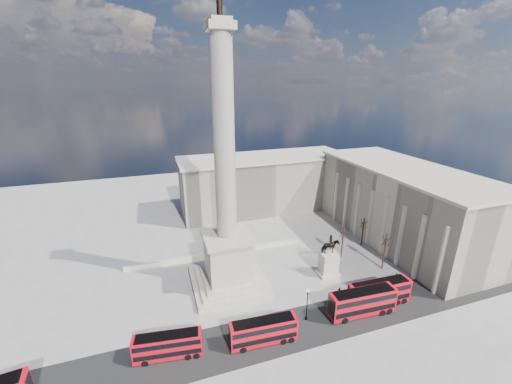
{
  "coord_description": "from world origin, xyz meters",
  "views": [
    {
      "loc": [
        -11.45,
        -46.32,
        37.59
      ],
      "look_at": [
        4.52,
        1.6,
        19.81
      ],
      "focal_mm": 22.0,
      "sensor_mm": 36.0,
      "label": 1
    }
  ],
  "objects_px": {
    "red_bus_c": "(363,302)",
    "pedestrian_crossing": "(340,291)",
    "red_bus_a": "(168,345)",
    "pedestrian_standing": "(396,276)",
    "equestrian_statue": "(329,261)",
    "red_bus_d": "(379,293)",
    "victorian_lamp": "(307,302)",
    "nelsons_column": "(227,224)",
    "pedestrian_walking": "(368,290)",
    "red_bus_b": "(264,331)"
  },
  "relations": [
    {
      "from": "nelsons_column",
      "to": "victorian_lamp",
      "type": "relative_size",
      "value": 8.31
    },
    {
      "from": "equestrian_statue",
      "to": "nelsons_column",
      "type": "bearing_deg",
      "value": 170.68
    },
    {
      "from": "red_bus_d",
      "to": "victorian_lamp",
      "type": "distance_m",
      "value": 14.03
    },
    {
      "from": "pedestrian_walking",
      "to": "pedestrian_standing",
      "type": "relative_size",
      "value": 1.23
    },
    {
      "from": "nelsons_column",
      "to": "red_bus_c",
      "type": "distance_m",
      "value": 27.02
    },
    {
      "from": "nelsons_column",
      "to": "equestrian_statue",
      "type": "distance_m",
      "value": 22.68
    },
    {
      "from": "nelsons_column",
      "to": "red_bus_d",
      "type": "height_order",
      "value": "nelsons_column"
    },
    {
      "from": "pedestrian_walking",
      "to": "pedestrian_crossing",
      "type": "distance_m",
      "value": 5.4
    },
    {
      "from": "nelsons_column",
      "to": "red_bus_d",
      "type": "distance_m",
      "value": 29.76
    },
    {
      "from": "red_bus_a",
      "to": "red_bus_c",
      "type": "bearing_deg",
      "value": 5.44
    },
    {
      "from": "red_bus_b",
      "to": "red_bus_a",
      "type": "bearing_deg",
      "value": 176.12
    },
    {
      "from": "pedestrian_standing",
      "to": "pedestrian_walking",
      "type": "bearing_deg",
      "value": 8.76
    },
    {
      "from": "equestrian_statue",
      "to": "pedestrian_crossing",
      "type": "bearing_deg",
      "value": -102.52
    },
    {
      "from": "red_bus_b",
      "to": "pedestrian_standing",
      "type": "xyz_separation_m",
      "value": [
        30.63,
        6.76,
        -1.41
      ]
    },
    {
      "from": "red_bus_a",
      "to": "pedestrian_standing",
      "type": "xyz_separation_m",
      "value": [
        44.43,
        4.92,
        -1.28
      ]
    },
    {
      "from": "victorian_lamp",
      "to": "pedestrian_standing",
      "type": "relative_size",
      "value": 3.88
    },
    {
      "from": "nelsons_column",
      "to": "victorian_lamp",
      "type": "xyz_separation_m",
      "value": [
        9.91,
        -13.77,
        -9.39
      ]
    },
    {
      "from": "red_bus_d",
      "to": "pedestrian_crossing",
      "type": "distance_m",
      "value": 6.93
    },
    {
      "from": "red_bus_a",
      "to": "pedestrian_standing",
      "type": "distance_m",
      "value": 44.72
    },
    {
      "from": "red_bus_c",
      "to": "red_bus_d",
      "type": "bearing_deg",
      "value": 18.73
    },
    {
      "from": "pedestrian_standing",
      "to": "pedestrian_crossing",
      "type": "distance_m",
      "value": 13.41
    },
    {
      "from": "red_bus_b",
      "to": "pedestrian_walking",
      "type": "height_order",
      "value": "red_bus_b"
    },
    {
      "from": "red_bus_b",
      "to": "red_bus_d",
      "type": "xyz_separation_m",
      "value": [
        22.38,
        1.8,
        0.24
      ]
    },
    {
      "from": "red_bus_c",
      "to": "equestrian_statue",
      "type": "bearing_deg",
      "value": 89.5
    },
    {
      "from": "nelsons_column",
      "to": "red_bus_c",
      "type": "height_order",
      "value": "nelsons_column"
    },
    {
      "from": "red_bus_a",
      "to": "red_bus_b",
      "type": "height_order",
      "value": "red_bus_b"
    },
    {
      "from": "red_bus_c",
      "to": "victorian_lamp",
      "type": "relative_size",
      "value": 1.97
    },
    {
      "from": "red_bus_c",
      "to": "pedestrian_walking",
      "type": "height_order",
      "value": "red_bus_c"
    },
    {
      "from": "victorian_lamp",
      "to": "pedestrian_standing",
      "type": "xyz_separation_m",
      "value": [
        22.23,
        4.42,
        -2.76
      ]
    },
    {
      "from": "red_bus_a",
      "to": "pedestrian_standing",
      "type": "relative_size",
      "value": 6.39
    },
    {
      "from": "red_bus_b",
      "to": "victorian_lamp",
      "type": "height_order",
      "value": "victorian_lamp"
    },
    {
      "from": "nelsons_column",
      "to": "pedestrian_standing",
      "type": "relative_size",
      "value": 32.23
    },
    {
      "from": "red_bus_b",
      "to": "red_bus_d",
      "type": "distance_m",
      "value": 22.45
    },
    {
      "from": "red_bus_b",
      "to": "pedestrian_standing",
      "type": "height_order",
      "value": "red_bus_b"
    },
    {
      "from": "pedestrian_walking",
      "to": "equestrian_statue",
      "type": "bearing_deg",
      "value": 119.25
    },
    {
      "from": "red_bus_b",
      "to": "red_bus_c",
      "type": "distance_m",
      "value": 17.97
    },
    {
      "from": "red_bus_c",
      "to": "pedestrian_crossing",
      "type": "height_order",
      "value": "red_bus_c"
    },
    {
      "from": "pedestrian_walking",
      "to": "red_bus_c",
      "type": "bearing_deg",
      "value": -132.74
    },
    {
      "from": "victorian_lamp",
      "to": "equestrian_statue",
      "type": "xyz_separation_m",
      "value": [
        10.31,
        10.45,
        -0.36
      ]
    },
    {
      "from": "nelsons_column",
      "to": "pedestrian_walking",
      "type": "xyz_separation_m",
      "value": [
        23.92,
        -11.5,
        -11.97
      ]
    },
    {
      "from": "red_bus_c",
      "to": "equestrian_statue",
      "type": "height_order",
      "value": "equestrian_statue"
    },
    {
      "from": "red_bus_c",
      "to": "pedestrian_walking",
      "type": "xyz_separation_m",
      "value": [
        4.45,
        4.05,
        -1.53
      ]
    },
    {
      "from": "nelsons_column",
      "to": "red_bus_d",
      "type": "xyz_separation_m",
      "value": [
        23.89,
        -14.31,
        -10.5
      ]
    },
    {
      "from": "nelsons_column",
      "to": "red_bus_a",
      "type": "xyz_separation_m",
      "value": [
        -12.29,
        -14.27,
        -10.86
      ]
    },
    {
      "from": "red_bus_a",
      "to": "pedestrian_walking",
      "type": "distance_m",
      "value": 36.33
    },
    {
      "from": "red_bus_a",
      "to": "red_bus_d",
      "type": "bearing_deg",
      "value": 7.69
    },
    {
      "from": "red_bus_c",
      "to": "pedestrian_walking",
      "type": "bearing_deg",
      "value": 45.34
    },
    {
      "from": "victorian_lamp",
      "to": "pedestrian_walking",
      "type": "relative_size",
      "value": 3.16
    },
    {
      "from": "red_bus_d",
      "to": "victorian_lamp",
      "type": "relative_size",
      "value": 1.91
    },
    {
      "from": "red_bus_a",
      "to": "pedestrian_walking",
      "type": "height_order",
      "value": "red_bus_a"
    }
  ]
}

